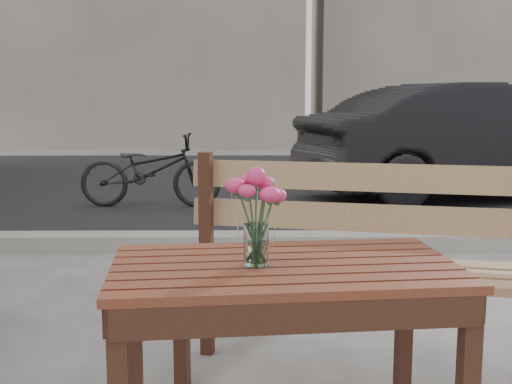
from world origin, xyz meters
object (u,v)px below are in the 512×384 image
main_table (284,297)px  bicycle (150,170)px  main_vase (256,205)px  parked_car (474,141)px

main_table → bicycle: 5.05m
main_table → main_vase: size_ratio=3.73×
main_vase → bicycle: size_ratio=0.20×
main_table → parked_car: bearing=59.5°
main_table → main_vase: bearing=-172.5°
bicycle → main_vase: bearing=-165.8°
parked_car → bicycle: 3.75m
parked_car → bicycle: (-3.69, -0.58, -0.27)m
main_vase → parked_car: parked_car is taller
main_vase → bicycle: (-1.10, 4.93, -0.46)m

